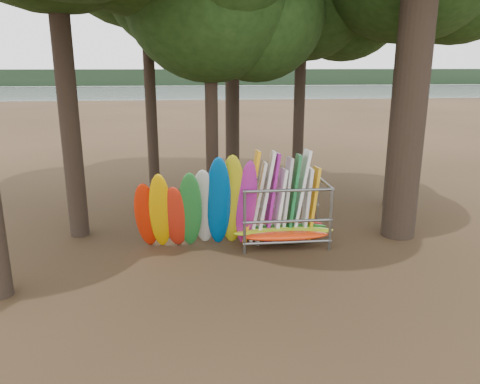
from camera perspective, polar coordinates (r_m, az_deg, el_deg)
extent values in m
plane|color=#47331E|center=(13.97, 2.27, -7.13)|extent=(120.00, 120.00, 0.00)
plane|color=gray|center=(72.98, -4.58, 11.13)|extent=(160.00, 160.00, 0.00)
cube|color=black|center=(122.82, -5.26, 13.75)|extent=(160.00, 4.00, 4.00)
cylinder|color=black|center=(15.17, -21.03, 18.07)|extent=(0.59, 0.59, 12.62)
cylinder|color=black|center=(18.75, -11.18, 17.54)|extent=(0.43, 0.43, 12.28)
cylinder|color=black|center=(20.87, -0.97, 17.82)|extent=(0.62, 0.62, 12.47)
cylinder|color=black|center=(19.90, 7.38, 14.58)|extent=(0.46, 0.46, 10.22)
cylinder|color=black|center=(16.25, -3.53, 12.15)|extent=(0.44, 0.44, 8.88)
cylinder|color=black|center=(18.41, 19.21, 15.54)|extent=(0.53, 0.53, 11.32)
ellipsoid|color=red|center=(13.69, -11.29, -2.88)|extent=(0.70, 1.52, 2.40)
ellipsoid|color=#E8A903|center=(13.38, -9.66, -2.46)|extent=(0.71, 1.83, 2.75)
ellipsoid|color=red|center=(13.53, -7.85, -3.12)|extent=(0.78, 1.59, 2.31)
ellipsoid|color=#21742D|center=(13.35, -6.13, -2.34)|extent=(0.74, 1.72, 2.72)
ellipsoid|color=#BBBBB4|center=(13.65, -4.41, -1.96)|extent=(0.82, 1.52, 2.68)
ellipsoid|color=#004A95|center=(13.47, -2.65, -1.33)|extent=(0.76, 1.56, 3.07)
ellipsoid|color=#B5AE16|center=(13.62, -0.96, -1.10)|extent=(0.86, 1.42, 3.07)
ellipsoid|color=#A2208A|center=(13.65, 0.78, -1.47)|extent=(0.74, 1.22, 2.86)
ellipsoid|color=#FB390D|center=(13.97, 5.63, -5.34)|extent=(2.58, 0.55, 0.24)
ellipsoid|color=#B8D71C|center=(14.29, 5.36, -4.85)|extent=(3.10, 0.55, 0.24)
ellipsoid|color=#1E6B17|center=(14.64, 5.07, -4.35)|extent=(2.86, 0.55, 0.24)
ellipsoid|color=#B80D10|center=(14.88, 4.88, -4.01)|extent=(2.75, 0.55, 0.24)
cube|color=#FFA90D|center=(14.12, 1.33, -0.68)|extent=(0.55, 0.79, 2.89)
cube|color=white|center=(14.29, 2.13, -1.28)|extent=(0.59, 0.75, 2.51)
cube|color=white|center=(14.15, 3.08, -0.70)|extent=(0.64, 0.77, 2.87)
cube|color=#9B198F|center=(14.36, 3.83, -0.70)|extent=(0.50, 0.80, 2.77)
cube|color=white|center=(14.35, 4.74, -1.70)|extent=(0.47, 0.78, 2.31)
cube|color=silver|center=(14.45, 5.52, -0.94)|extent=(0.42, 0.79, 2.63)
cube|color=#197436|center=(14.39, 6.44, -0.81)|extent=(0.47, 0.77, 2.73)
cube|color=white|center=(14.49, 7.23, -0.43)|extent=(0.64, 0.82, 2.86)
cube|color=silver|center=(14.55, 8.09, -1.60)|extent=(0.36, 0.75, 2.31)
cube|color=gold|center=(14.74, 8.77, -1.39)|extent=(0.40, 0.77, 2.30)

